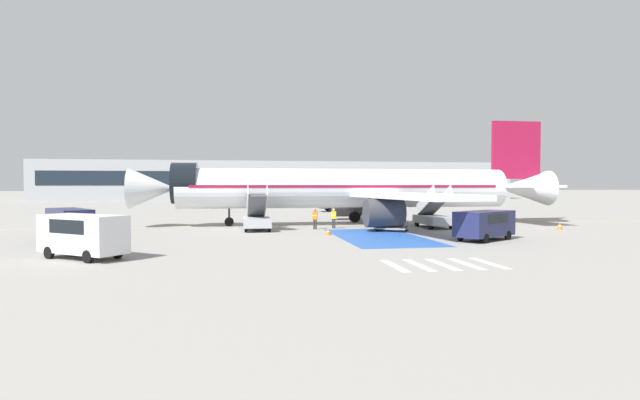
{
  "coord_description": "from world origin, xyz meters",
  "views": [
    {
      "loc": [
        -9.02,
        -47.4,
        3.82
      ],
      "look_at": [
        -1.36,
        -2.06,
        2.43
      ],
      "focal_mm": 28.0,
      "sensor_mm": 36.0,
      "label": 1
    }
  ],
  "objects_px": {
    "ground_crew_1": "(384,217)",
    "boarding_stairs_aft": "(433,217)",
    "service_van_0": "(69,223)",
    "terminal_building": "(285,181)",
    "boarding_stairs_forward": "(257,219)",
    "ground_crew_0": "(315,217)",
    "traffic_cone_0": "(328,232)",
    "service_van_1": "(485,223)",
    "airliner": "(353,189)",
    "fuel_tanker": "(354,200)",
    "traffic_cone_1": "(560,226)",
    "ground_crew_2": "(334,217)",
    "baggage_cart": "(392,228)",
    "service_van_2": "(83,233)"
  },
  "relations": [
    {
      "from": "ground_crew_1",
      "to": "boarding_stairs_aft",
      "type": "bearing_deg",
      "value": -102.11
    },
    {
      "from": "boarding_stairs_aft",
      "to": "ground_crew_1",
      "type": "distance_m",
      "value": 4.41
    },
    {
      "from": "airliner",
      "to": "service_van_0",
      "type": "height_order",
      "value": "airliner"
    },
    {
      "from": "service_van_1",
      "to": "ground_crew_1",
      "type": "xyz_separation_m",
      "value": [
        -3.73,
        11.35,
        -0.28
      ]
    },
    {
      "from": "service_van_1",
      "to": "traffic_cone_0",
      "type": "xyz_separation_m",
      "value": [
        -9.93,
        5.43,
        -0.96
      ]
    },
    {
      "from": "baggage_cart",
      "to": "traffic_cone_0",
      "type": "xyz_separation_m",
      "value": [
        -5.69,
        -2.11,
        0.0
      ]
    },
    {
      "from": "boarding_stairs_forward",
      "to": "service_van_0",
      "type": "relative_size",
      "value": 1.04
    },
    {
      "from": "boarding_stairs_aft",
      "to": "traffic_cone_0",
      "type": "xyz_separation_m",
      "value": [
        -10.5,
        -4.95,
        -0.71
      ]
    },
    {
      "from": "boarding_stairs_aft",
      "to": "ground_crew_2",
      "type": "relative_size",
      "value": 3.0
    },
    {
      "from": "ground_crew_1",
      "to": "ground_crew_2",
      "type": "xyz_separation_m",
      "value": [
        -4.65,
        -0.2,
        0.06
      ]
    },
    {
      "from": "service_van_1",
      "to": "terminal_building",
      "type": "xyz_separation_m",
      "value": [
        -4.01,
        101.27,
        3.78
      ]
    },
    {
      "from": "boarding_stairs_forward",
      "to": "service_van_1",
      "type": "xyz_separation_m",
      "value": [
        15.14,
        -10.42,
        0.25
      ]
    },
    {
      "from": "ground_crew_2",
      "to": "terminal_building",
      "type": "xyz_separation_m",
      "value": [
        4.37,
        90.12,
        4.0
      ]
    },
    {
      "from": "boarding_stairs_aft",
      "to": "baggage_cart",
      "type": "distance_m",
      "value": 5.63
    },
    {
      "from": "boarding_stairs_forward",
      "to": "airliner",
      "type": "bearing_deg",
      "value": 25.32
    },
    {
      "from": "ground_crew_1",
      "to": "service_van_0",
      "type": "bearing_deg",
      "value": 109.2
    },
    {
      "from": "traffic_cone_1",
      "to": "airliner",
      "type": "bearing_deg",
      "value": 153.48
    },
    {
      "from": "service_van_2",
      "to": "ground_crew_2",
      "type": "bearing_deg",
      "value": 171.41
    },
    {
      "from": "boarding_stairs_aft",
      "to": "traffic_cone_1",
      "type": "bearing_deg",
      "value": -20.39
    },
    {
      "from": "ground_crew_0",
      "to": "traffic_cone_0",
      "type": "relative_size",
      "value": 3.43
    },
    {
      "from": "boarding_stairs_forward",
      "to": "terminal_building",
      "type": "distance_m",
      "value": 91.62
    },
    {
      "from": "service_van_0",
      "to": "boarding_stairs_forward",
      "type": "bearing_deg",
      "value": 178.25
    },
    {
      "from": "ground_crew_0",
      "to": "traffic_cone_1",
      "type": "height_order",
      "value": "ground_crew_0"
    },
    {
      "from": "service_van_1",
      "to": "terminal_building",
      "type": "bearing_deg",
      "value": -30.42
    },
    {
      "from": "fuel_tanker",
      "to": "service_van_2",
      "type": "relative_size",
      "value": 2.14
    },
    {
      "from": "traffic_cone_0",
      "to": "terminal_building",
      "type": "height_order",
      "value": "terminal_building"
    },
    {
      "from": "service_van_0",
      "to": "ground_crew_2",
      "type": "height_order",
      "value": "service_van_0"
    },
    {
      "from": "service_van_1",
      "to": "ground_crew_0",
      "type": "xyz_separation_m",
      "value": [
        -10.15,
        10.48,
        -0.2
      ]
    },
    {
      "from": "airliner",
      "to": "boarding_stairs_aft",
      "type": "distance_m",
      "value": 8.15
    },
    {
      "from": "service_van_0",
      "to": "baggage_cart",
      "type": "relative_size",
      "value": 1.68
    },
    {
      "from": "service_van_0",
      "to": "terminal_building",
      "type": "relative_size",
      "value": 0.04
    },
    {
      "from": "fuel_tanker",
      "to": "traffic_cone_0",
      "type": "xyz_separation_m",
      "value": [
        -10.02,
        -33.31,
        -1.41
      ]
    },
    {
      "from": "ground_crew_0",
      "to": "traffic_cone_0",
      "type": "height_order",
      "value": "ground_crew_0"
    },
    {
      "from": "boarding_stairs_forward",
      "to": "ground_crew_2",
      "type": "xyz_separation_m",
      "value": [
        6.77,
        0.73,
        0.03
      ]
    },
    {
      "from": "ground_crew_2",
      "to": "traffic_cone_1",
      "type": "height_order",
      "value": "ground_crew_2"
    },
    {
      "from": "ground_crew_0",
      "to": "traffic_cone_0",
      "type": "xyz_separation_m",
      "value": [
        0.23,
        -5.04,
        -0.76
      ]
    },
    {
      "from": "boarding_stairs_forward",
      "to": "boarding_stairs_aft",
      "type": "height_order",
      "value": "boarding_stairs_forward"
    },
    {
      "from": "ground_crew_1",
      "to": "traffic_cone_1",
      "type": "height_order",
      "value": "ground_crew_1"
    },
    {
      "from": "boarding_stairs_aft",
      "to": "ground_crew_0",
      "type": "distance_m",
      "value": 10.72
    },
    {
      "from": "baggage_cart",
      "to": "terminal_building",
      "type": "xyz_separation_m",
      "value": [
        0.23,
        93.72,
        4.75
      ]
    },
    {
      "from": "service_van_2",
      "to": "ground_crew_0",
      "type": "height_order",
      "value": "service_van_2"
    },
    {
      "from": "airliner",
      "to": "service_van_2",
      "type": "xyz_separation_m",
      "value": [
        -18.87,
        -19.23,
        -2.1
      ]
    },
    {
      "from": "service_van_0",
      "to": "terminal_building",
      "type": "bearing_deg",
      "value": -135.02
    },
    {
      "from": "traffic_cone_1",
      "to": "terminal_building",
      "type": "bearing_deg",
      "value": 98.7
    },
    {
      "from": "airliner",
      "to": "service_van_2",
      "type": "relative_size",
      "value": 8.17
    },
    {
      "from": "service_van_0",
      "to": "traffic_cone_0",
      "type": "relative_size",
      "value": 9.8
    },
    {
      "from": "airliner",
      "to": "fuel_tanker",
      "type": "xyz_separation_m",
      "value": [
        5.91,
        23.93,
        -1.78
      ]
    },
    {
      "from": "boarding_stairs_forward",
      "to": "traffic_cone_0",
      "type": "distance_m",
      "value": 7.25
    },
    {
      "from": "service_van_0",
      "to": "ground_crew_1",
      "type": "height_order",
      "value": "service_van_0"
    },
    {
      "from": "service_van_1",
      "to": "traffic_cone_1",
      "type": "xyz_separation_m",
      "value": [
        10.47,
        6.68,
        -0.93
      ]
    }
  ]
}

